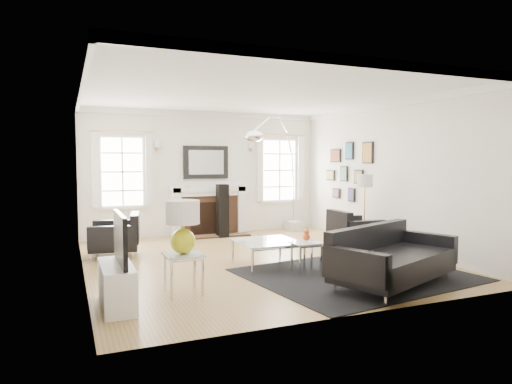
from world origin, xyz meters
name	(u,v)px	position (x,y,z in m)	size (l,w,h in m)	color
floor	(256,260)	(0.00, 0.00, 0.00)	(6.00, 6.00, 0.00)	olive
back_wall	(206,173)	(0.00, 3.00, 1.40)	(5.50, 0.04, 2.80)	silver
front_wall	(362,188)	(0.00, -3.00, 1.40)	(5.50, 0.04, 2.80)	silver
left_wall	(82,181)	(-2.75, 0.00, 1.40)	(0.04, 6.00, 2.80)	silver
right_wall	(388,176)	(2.75, 0.00, 1.40)	(0.04, 6.00, 2.80)	silver
ceiling	(256,94)	(0.00, 0.00, 2.80)	(5.50, 6.00, 0.02)	white
crown_molding	(256,98)	(0.00, 0.00, 2.74)	(5.50, 6.00, 0.12)	white
fireplace	(208,211)	(0.00, 2.79, 0.54)	(1.70, 0.69, 1.11)	white
mantel_mirror	(206,162)	(0.00, 2.95, 1.65)	(1.05, 0.07, 0.75)	black
window_left	(122,171)	(-1.85, 2.95, 1.46)	(1.24, 0.15, 1.62)	white
window_right	(279,170)	(1.85, 2.95, 1.46)	(1.24, 0.15, 1.62)	white
gallery_wall	(348,168)	(2.72, 1.30, 1.53)	(0.04, 1.73, 1.29)	black
tv_unit	(117,279)	(-2.44, -1.70, 0.33)	(0.35, 1.00, 1.09)	white
area_rug	(356,275)	(0.97, -1.55, 0.01)	(3.06, 2.55, 0.01)	black
sofa	(389,259)	(1.07, -2.15, 0.35)	(2.18, 1.57, 0.65)	black
armchair_left	(118,236)	(-2.14, 1.24, 0.35)	(0.96, 1.04, 0.62)	black
armchair_right	(352,230)	(2.14, 0.27, 0.34)	(0.84, 0.92, 0.60)	black
coffee_table	(267,243)	(-0.03, -0.56, 0.39)	(0.94, 0.94, 0.42)	silver
side_table_left	(183,262)	(-1.62, -1.50, 0.41)	(0.47, 0.47, 0.52)	silver
nesting_table	(306,249)	(0.34, -1.15, 0.36)	(0.43, 0.36, 0.47)	silver
gourd_lamp	(183,223)	(-1.62, -1.50, 0.91)	(0.42, 0.42, 0.68)	gold
orange_vase	(306,236)	(0.34, -1.15, 0.57)	(0.11, 0.11, 0.18)	#CC491A
arc_floor_lamp	(276,170)	(1.29, 1.96, 1.48)	(1.94, 1.79, 2.74)	silver
stick_floor_lamp	(365,185)	(2.20, -0.03, 1.24)	(0.29, 0.29, 1.43)	#C88A45
speaker_tower	(223,211)	(0.21, 2.40, 0.59)	(0.23, 0.23, 1.17)	black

